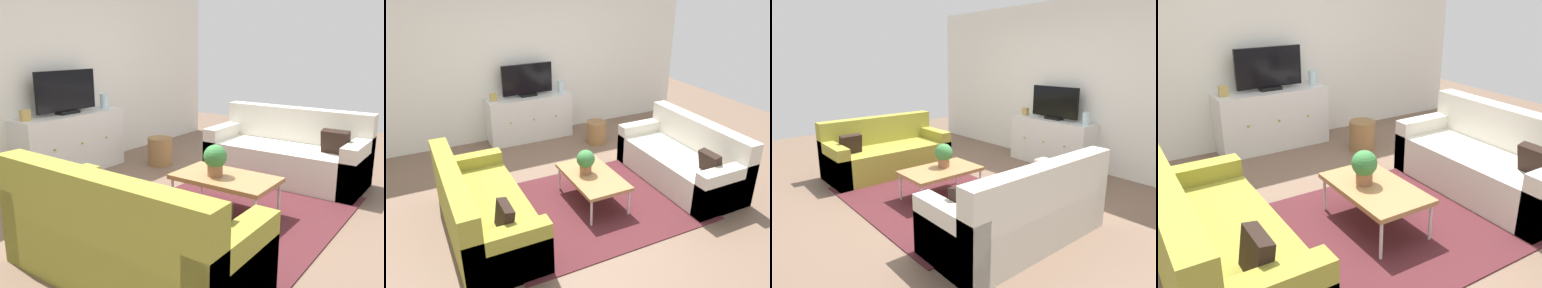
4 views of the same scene
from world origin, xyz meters
The scene contains 12 objects.
ground_plane centered at (0.00, 0.00, 0.00)m, with size 10.00×10.00×0.00m, color brown.
wall_back centered at (0.00, 2.55, 1.35)m, with size 6.40×0.12×2.70m, color silver.
area_rug centered at (0.00, -0.15, 0.01)m, with size 2.50×1.90×0.01m, color #4C1E23.
couch_left_side centered at (-1.44, -0.10, 0.29)m, with size 0.84×1.88×0.86m.
couch_right_side centered at (1.44, -0.10, 0.29)m, with size 0.84×1.88×0.86m.
coffee_table centered at (0.01, -0.06, 0.36)m, with size 0.59×0.99×0.39m.
potted_plant centered at (-0.04, 0.03, 0.56)m, with size 0.23×0.23×0.31m.
tv_console centered at (0.01, 2.27, 0.39)m, with size 1.45×0.47×0.78m.
flat_screen_tv centered at (0.01, 2.29, 1.05)m, with size 0.87×0.16×0.55m.
glass_vase centered at (0.61, 2.27, 0.87)m, with size 0.11×0.11×0.20m, color silver.
mantel_clock centered at (-0.60, 2.27, 0.84)m, with size 0.11×0.07×0.13m, color tan.
wicker_basket centered at (0.97, 1.58, 0.19)m, with size 0.34×0.34×0.38m, color olive.
Camera 1 is at (-3.28, -2.02, 1.64)m, focal length 38.60 mm.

